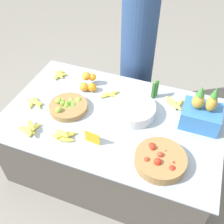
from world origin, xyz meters
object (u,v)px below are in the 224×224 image
object	(u,v)px
tomato_basket	(160,160)
metal_bowl	(133,110)
price_sign	(92,138)
vendor_person	(137,54)
produce_crate	(201,113)
lime_bowl	(68,106)

from	to	relation	value
tomato_basket	metal_bowl	xyz separation A→B (m)	(-0.32, 0.40, 0.01)
price_sign	vendor_person	xyz separation A→B (m)	(0.00, 1.14, 0.05)
metal_bowl	price_sign	bearing A→B (deg)	-115.57
tomato_basket	produce_crate	xyz separation A→B (m)	(0.20, 0.48, 0.07)
tomato_basket	produce_crate	bearing A→B (deg)	67.25
metal_bowl	price_sign	size ratio (longest dim) A/B	3.03
produce_crate	vendor_person	distance (m)	0.97
lime_bowl	price_sign	size ratio (longest dim) A/B	2.67
lime_bowl	produce_crate	xyz separation A→B (m)	(1.05, 0.22, 0.08)
produce_crate	lime_bowl	bearing A→B (deg)	-168.33
lime_bowl	metal_bowl	distance (m)	0.54
tomato_basket	vendor_person	world-z (taller)	vendor_person
metal_bowl	produce_crate	size ratio (longest dim) A/B	0.97
metal_bowl	price_sign	distance (m)	0.44
tomato_basket	produce_crate	world-z (taller)	produce_crate
lime_bowl	vendor_person	bearing A→B (deg)	68.87
metal_bowl	vendor_person	xyz separation A→B (m)	(-0.19, 0.74, 0.06)
metal_bowl	vendor_person	distance (m)	0.77
lime_bowl	vendor_person	world-z (taller)	vendor_person
price_sign	produce_crate	bearing A→B (deg)	39.39
metal_bowl	vendor_person	world-z (taller)	vendor_person
price_sign	vendor_person	world-z (taller)	vendor_person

